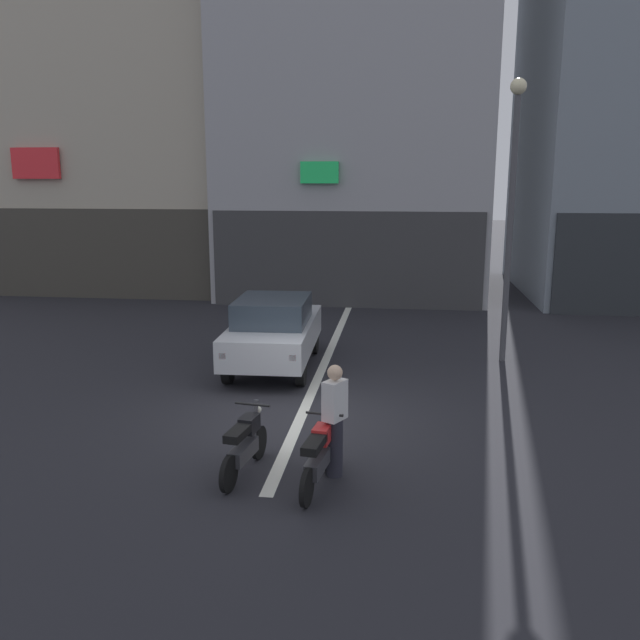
{
  "coord_description": "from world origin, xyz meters",
  "views": [
    {
      "loc": [
        1.77,
        -11.03,
        4.24
      ],
      "look_at": [
        0.11,
        2.0,
        1.4
      ],
      "focal_mm": 36.8,
      "sensor_mm": 36.0,
      "label": 1
    }
  ],
  "objects_px": {
    "street_lamp": "(512,193)",
    "person_by_motorcycles": "(335,420)",
    "car_silver_crossing_near": "(274,330)",
    "motorcycle_black_row_leftmost": "(245,444)",
    "motorcycle_red_row_left_mid": "(318,456)"
  },
  "relations": [
    {
      "from": "car_silver_crossing_near",
      "to": "motorcycle_black_row_leftmost",
      "type": "height_order",
      "value": "car_silver_crossing_near"
    },
    {
      "from": "street_lamp",
      "to": "person_by_motorcycles",
      "type": "xyz_separation_m",
      "value": [
        -3.31,
        -6.64,
        -3.06
      ]
    },
    {
      "from": "motorcycle_black_row_leftmost",
      "to": "car_silver_crossing_near",
      "type": "bearing_deg",
      "value": 96.74
    },
    {
      "from": "car_silver_crossing_near",
      "to": "motorcycle_black_row_leftmost",
      "type": "relative_size",
      "value": 2.5
    },
    {
      "from": "motorcycle_black_row_leftmost",
      "to": "person_by_motorcycles",
      "type": "bearing_deg",
      "value": 4.84
    },
    {
      "from": "motorcycle_red_row_left_mid",
      "to": "person_by_motorcycles",
      "type": "relative_size",
      "value": 1.0
    },
    {
      "from": "street_lamp",
      "to": "motorcycle_black_row_leftmost",
      "type": "distance_m",
      "value": 8.88
    },
    {
      "from": "street_lamp",
      "to": "person_by_motorcycles",
      "type": "bearing_deg",
      "value": -116.53
    },
    {
      "from": "street_lamp",
      "to": "person_by_motorcycles",
      "type": "distance_m",
      "value": 8.03
    },
    {
      "from": "person_by_motorcycles",
      "to": "motorcycle_red_row_left_mid",
      "type": "bearing_deg",
      "value": -116.11
    },
    {
      "from": "motorcycle_black_row_leftmost",
      "to": "motorcycle_red_row_left_mid",
      "type": "distance_m",
      "value": 1.15
    },
    {
      "from": "car_silver_crossing_near",
      "to": "motorcycle_red_row_left_mid",
      "type": "bearing_deg",
      "value": -72.94
    },
    {
      "from": "car_silver_crossing_near",
      "to": "motorcycle_red_row_left_mid",
      "type": "height_order",
      "value": "car_silver_crossing_near"
    },
    {
      "from": "person_by_motorcycles",
      "to": "car_silver_crossing_near",
      "type": "bearing_deg",
      "value": 109.96
    },
    {
      "from": "car_silver_crossing_near",
      "to": "motorcycle_black_row_leftmost",
      "type": "distance_m",
      "value": 5.54
    }
  ]
}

